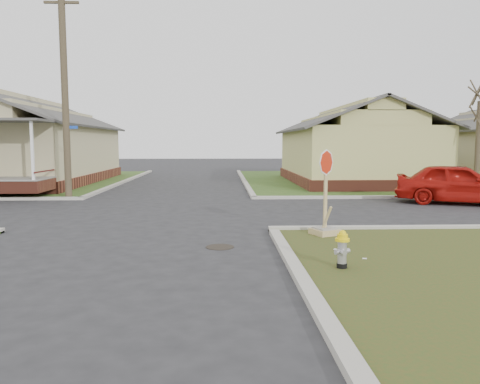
{
  "coord_description": "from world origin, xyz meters",
  "views": [
    {
      "loc": [
        2.26,
        -10.91,
        2.35
      ],
      "look_at": [
        2.72,
        1.0,
        1.1
      ],
      "focal_mm": 35.0,
      "sensor_mm": 36.0,
      "label": 1
    }
  ],
  "objects_px": {
    "utility_pole": "(65,87)",
    "red_sedan": "(459,184)",
    "fire_hydrant": "(342,247)",
    "stop_sign": "(325,216)"
  },
  "relations": [
    {
      "from": "utility_pole",
      "to": "red_sedan",
      "type": "xyz_separation_m",
      "value": [
        15.6,
        -2.17,
        -3.87
      ]
    },
    {
      "from": "fire_hydrant",
      "to": "red_sedan",
      "type": "height_order",
      "value": "red_sedan"
    },
    {
      "from": "utility_pole",
      "to": "stop_sign",
      "type": "xyz_separation_m",
      "value": [
        9.05,
        -8.28,
        -4.15
      ]
    },
    {
      "from": "stop_sign",
      "to": "red_sedan",
      "type": "bearing_deg",
      "value": 18.23
    },
    {
      "from": "fire_hydrant",
      "to": "red_sedan",
      "type": "xyz_separation_m",
      "value": [
        6.93,
        9.26,
        0.35
      ]
    },
    {
      "from": "utility_pole",
      "to": "stop_sign",
      "type": "height_order",
      "value": "utility_pole"
    },
    {
      "from": "fire_hydrant",
      "to": "stop_sign",
      "type": "xyz_separation_m",
      "value": [
        0.38,
        3.15,
        0.07
      ]
    },
    {
      "from": "stop_sign",
      "to": "red_sedan",
      "type": "relative_size",
      "value": 0.46
    },
    {
      "from": "fire_hydrant",
      "to": "red_sedan",
      "type": "distance_m",
      "value": 11.57
    },
    {
      "from": "fire_hydrant",
      "to": "stop_sign",
      "type": "bearing_deg",
      "value": 61.75
    }
  ]
}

